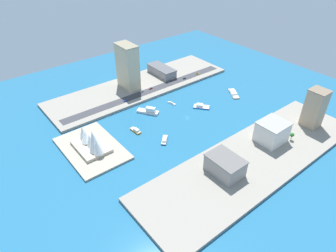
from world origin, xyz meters
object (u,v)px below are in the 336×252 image
catamaran_blue (201,106)px  van_white (142,91)px  office_block_beige (128,66)px  hatchback_blue (125,101)px  patrol_launch_navy (164,140)px  barge_flat_brown (233,93)px  opera_landmark (91,142)px  warehouse_low_gray (162,71)px  water_taxi_orange (136,130)px  apartment_midrise_tan (315,108)px  sailboat_small_white (172,103)px  suv_black (184,78)px  ferry_white_commuter (149,111)px  taxi_yellow_cab (197,74)px  pickup_red (151,88)px  traffic_light_waterfront (142,94)px  carpark_squat_concrete (225,165)px  hotel_broad_white (272,132)px

catamaran_blue → van_white: (68.17, 34.87, 2.39)m
office_block_beige → hatchback_blue: size_ratio=10.71×
patrol_launch_navy → barge_flat_brown: bearing=-80.1°
office_block_beige → opera_landmark: size_ratio=1.35×
warehouse_low_gray → van_white: bearing=116.6°
water_taxi_orange → office_block_beige: office_block_beige is taller
barge_flat_brown → apartment_midrise_tan: 99.85m
sailboat_small_white → apartment_midrise_tan: 151.91m
water_taxi_orange → barge_flat_brown: 139.40m
water_taxi_orange → barge_flat_brown: bearing=-93.5°
hatchback_blue → suv_black: bearing=-89.1°
suv_black → patrol_launch_navy: bearing=130.5°
patrol_launch_navy → hatchback_blue: 85.62m
apartment_midrise_tan → sailboat_small_white: bearing=33.2°
ferry_white_commuter → barge_flat_brown: size_ratio=0.94×
taxi_yellow_cab → van_white: size_ratio=0.98×
barge_flat_brown → taxi_yellow_cab: size_ratio=5.62×
barge_flat_brown → hatchback_blue: 133.04m
warehouse_low_gray → hatchback_blue: warehouse_low_gray is taller
taxi_yellow_cab → office_block_beige: bearing=73.8°
barge_flat_brown → pickup_red: 103.01m
catamaran_blue → traffic_light_waterfront: (57.68, 42.08, 5.82)m
office_block_beige → suv_black: office_block_beige is taller
suv_black → van_white: 65.02m
traffic_light_waterfront → opera_landmark: size_ratio=0.16×
sailboat_small_white → warehouse_low_gray: bearing=-28.5°
barge_flat_brown → taxi_yellow_cab: bearing=0.7°
warehouse_low_gray → carpark_squat_concrete: 200.17m
taxi_yellow_cab → suv_black: size_ratio=1.05×
sailboat_small_white → opera_landmark: (-19.89, 112.11, 9.18)m
traffic_light_waterfront → van_white: bearing=-34.5°
hatchback_blue → patrol_launch_navy: bearing=174.3°
carpark_squat_concrete → office_block_beige: office_block_beige is taller
suv_black → carpark_squat_concrete: bearing=149.6°
office_block_beige → opera_landmark: (-82.95, 93.80, -20.35)m
apartment_midrise_tan → office_block_beige: (188.88, 100.52, 7.45)m
catamaran_blue → office_block_beige: office_block_beige is taller
barge_flat_brown → hatchback_blue: (63.21, 117.03, 2.69)m
carpark_squat_concrete → opera_landmark: size_ratio=0.75×
traffic_light_waterfront → office_block_beige: bearing=-4.5°
hatchback_blue → pickup_red: hatchback_blue is taller
water_taxi_orange → pickup_red: (60.96, -63.09, 2.33)m
suv_black → hotel_broad_white: bearing=171.2°
hotel_broad_white → barge_flat_brown: bearing=-28.5°
hotel_broad_white → warehouse_low_gray: (182.45, -8.24, -4.74)m
traffic_light_waterfront → opera_landmark: (-50.38, 91.23, 2.86)m
hotel_broad_white → office_block_beige: (179.75, 45.79, 17.26)m
patrol_launch_navy → hotel_broad_white: 102.78m
water_taxi_orange → apartment_midrise_tan: apartment_midrise_tan is taller
catamaran_blue → apartment_midrise_tan: apartment_midrise_tan is taller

